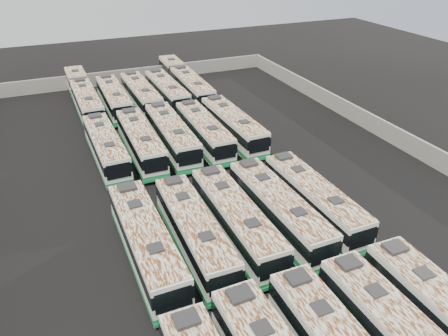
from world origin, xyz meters
TOP-DOWN VIEW (x-y plane):
  - ground at (0.00, 0.00)m, footprint 140.00×140.00m
  - perimeter_wall at (0.00, 0.00)m, footprint 45.20×73.20m
  - bus_midfront_far_left at (-9.34, -8.03)m, footprint 2.96×13.27m
  - bus_midfront_left at (-5.61, -8.13)m, footprint 2.88×12.84m
  - bus_midfront_center at (-2.05, -8.01)m, footprint 2.77×13.08m
  - bus_midfront_right at (1.75, -8.11)m, footprint 3.02×13.17m
  - bus_midfront_far_right at (5.39, -7.85)m, footprint 2.84×12.77m
  - bus_midback_far_left at (-9.32, 9.40)m, footprint 2.96×12.77m
  - bus_midback_left at (-5.60, 9.27)m, footprint 2.82×12.94m
  - bus_midback_center at (-2.02, 9.48)m, footprint 3.00×13.30m
  - bus_midback_right at (1.72, 9.17)m, footprint 2.86×12.89m
  - bus_midback_far_right at (5.40, 9.25)m, footprint 3.02×13.17m
  - bus_back_far_left at (-9.37, 27.35)m, footprint 2.95×19.90m
  - bus_back_left at (-5.74, 24.09)m, footprint 2.77×12.86m
  - bus_back_center at (-1.99, 24.08)m, footprint 2.94×13.07m
  - bus_back_right at (1.70, 23.88)m, footprint 2.96×12.99m
  - bus_back_far_right at (5.58, 27.57)m, footprint 3.23×20.35m

SIDE VIEW (x-z plane):
  - ground at x=0.00m, z-range 0.00..0.00m
  - perimeter_wall at x=0.00m, z-range 0.00..2.20m
  - bus_midback_far_left at x=-9.32m, z-range 0.04..3.63m
  - bus_midfront_far_right at x=5.39m, z-range 0.04..3.63m
  - bus_back_far_left at x=-9.37m, z-range 0.04..3.64m
  - bus_midfront_left at x=-5.61m, z-range 0.04..3.65m
  - bus_back_left at x=-5.74m, z-range 0.04..3.66m
  - bus_midback_right at x=1.72m, z-range 0.04..3.67m
  - bus_midback_left at x=-5.60m, z-range 0.04..3.68m
  - bus_back_right at x=1.70m, z-range 0.04..3.69m
  - bus_back_center at x=-1.99m, z-range 0.04..3.72m
  - bus_back_far_right at x=5.58m, z-range 0.04..3.72m
  - bus_midfront_center at x=-2.05m, z-range 0.04..3.73m
  - bus_midfront_right at x=1.75m, z-range 0.04..3.74m
  - bus_midback_far_right at x=5.40m, z-range 0.04..3.74m
  - bus_midfront_far_left at x=-9.34m, z-range 0.04..3.78m
  - bus_midback_center at x=-2.02m, z-range 0.04..3.78m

